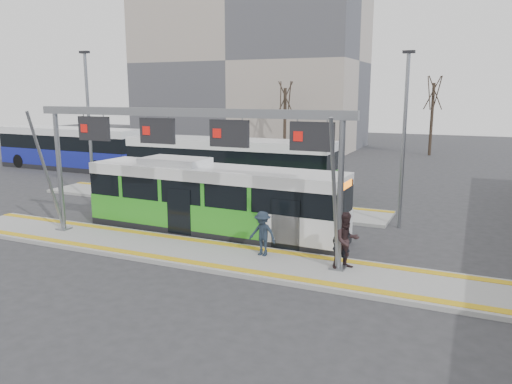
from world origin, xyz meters
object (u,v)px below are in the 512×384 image
at_px(gantry, 183,137).
at_px(passenger_c, 262,234).
at_px(passenger_b, 346,241).
at_px(passenger_a, 342,242).
at_px(hero_bus, 213,200).

relative_size(gantry, passenger_c, 8.04).
relative_size(gantry, passenger_b, 6.78).
bearing_deg(passenger_a, gantry, -173.06).
bearing_deg(passenger_c, gantry, -167.76).
relative_size(passenger_b, passenger_c, 1.19).
distance_m(gantry, passenger_b, 6.86).
xyz_separation_m(gantry, passenger_c, (3.01, 0.30, -3.34)).
relative_size(hero_bus, passenger_a, 6.73).
xyz_separation_m(hero_bus, passenger_b, (6.36, -2.46, -0.32)).
xyz_separation_m(hero_bus, passenger_c, (3.30, -2.34, -0.47)).
bearing_deg(hero_bus, passenger_c, -33.64).
height_order(hero_bus, passenger_b, hero_bus).
bearing_deg(hero_bus, passenger_b, -19.46).
height_order(gantry, passenger_a, gantry).
height_order(hero_bus, passenger_c, hero_bus).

